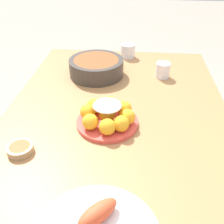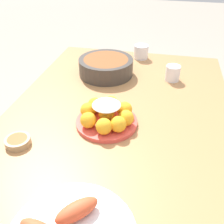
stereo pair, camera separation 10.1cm
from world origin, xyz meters
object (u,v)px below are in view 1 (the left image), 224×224
Objects in this scene: dining_table at (116,135)px; cup_near at (163,70)px; serving_bowl at (96,67)px; cup_far at (128,51)px; cake_plate at (107,116)px; sauce_bowl at (20,149)px.

dining_table is 18.41× the size of cup_near.
cup_near is at bearing -88.86° from serving_bowl.
cup_far is at bearing 37.38° from cup_near.
cake_plate reaches higher than cup_near.
sauce_bowl is at bearing 159.07° from cup_far.
cup_far is at bearing -4.19° from cake_plate.
dining_table is at bearing -52.77° from sauce_bowl.
cake_plate is 2.89× the size of cup_far.
dining_table is at bearing 151.05° from cup_near.
serving_bowl reaches higher than cup_far.
dining_table is 15.88× the size of sauce_bowl.
cup_far is (0.67, -0.05, 0.00)m from cake_plate.
serving_bowl is 0.29m from cup_far.
cup_far is at bearing -1.74° from dining_table.
cake_plate is at bearing -166.33° from serving_bowl.
cup_far reaches higher than sauce_bowl.
sauce_bowl is 0.79m from cup_near.
serving_bowl is at bearing 91.14° from cup_near.
dining_table is 5.94× the size of cake_plate.
cup_near is (0.37, -0.21, 0.13)m from dining_table.
cup_near is at bearing -28.95° from dining_table.
cup_far is at bearing -20.93° from sauce_bowl.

